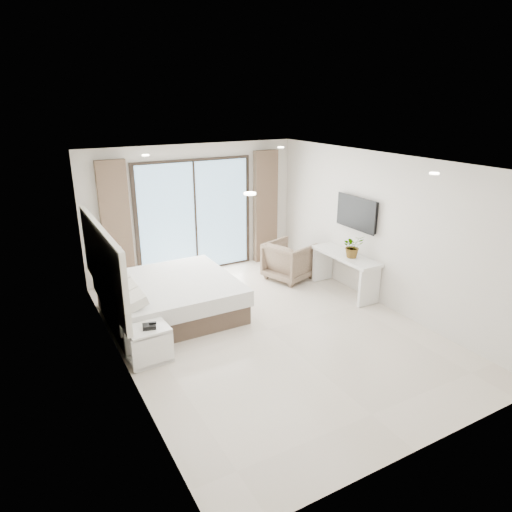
% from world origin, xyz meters
% --- Properties ---
extents(ground, '(6.20, 6.20, 0.00)m').
position_xyz_m(ground, '(0.00, 0.00, 0.00)').
color(ground, beige).
rests_on(ground, ground).
extents(room_shell, '(4.62, 6.22, 2.72)m').
position_xyz_m(room_shell, '(-0.20, 0.90, 1.58)').
color(room_shell, silver).
rests_on(room_shell, ground).
extents(bed, '(2.17, 2.07, 0.75)m').
position_xyz_m(bed, '(-1.22, 1.30, 0.32)').
color(bed, brown).
rests_on(bed, ground).
extents(nightstand, '(0.59, 0.50, 0.52)m').
position_xyz_m(nightstand, '(-1.96, 0.03, 0.26)').
color(nightstand, white).
rests_on(nightstand, ground).
extents(phone, '(0.21, 0.18, 0.06)m').
position_xyz_m(phone, '(-1.94, -0.00, 0.55)').
color(phone, black).
rests_on(phone, nightstand).
extents(console_desk, '(0.48, 1.53, 0.77)m').
position_xyz_m(console_desk, '(2.04, 0.60, 0.56)').
color(console_desk, white).
rests_on(console_desk, ground).
extents(plant, '(0.46, 0.50, 0.33)m').
position_xyz_m(plant, '(2.04, 0.42, 0.94)').
color(plant, '#33662D').
rests_on(plant, console_desk).
extents(armchair, '(1.01, 1.04, 0.86)m').
position_xyz_m(armchair, '(1.49, 1.70, 0.43)').
color(armchair, '#8D745C').
rests_on(armchair, ground).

